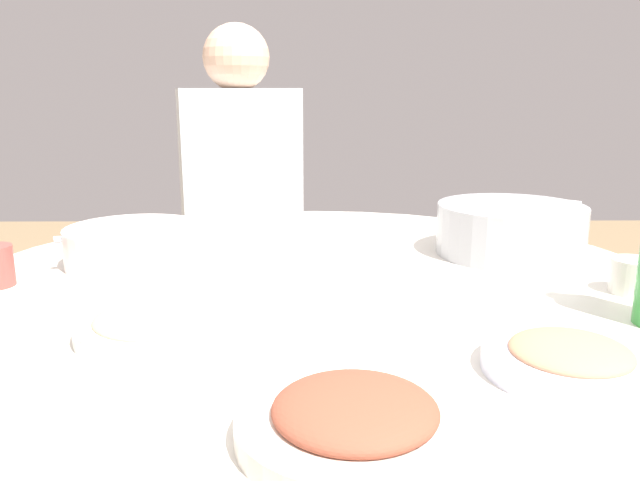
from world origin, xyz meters
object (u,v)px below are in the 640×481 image
object	(u,v)px
dish_stirfry	(352,420)
dish_noodles	(155,323)
soup_bowl	(133,246)
tea_cup_far	(631,276)
rice_bowl	(509,228)
dish_shrimp	(567,359)
stool_for_diner_left	(244,351)
round_dining_table	(313,358)
diner_left	(239,179)

from	to	relation	value
dish_stirfry	dish_noodles	size ratio (longest dim) A/B	1.06
soup_bowl	dish_stirfry	xyz separation A→B (m)	(0.59, 0.36, -0.01)
soup_bowl	tea_cup_far	bearing A→B (deg)	78.04
rice_bowl	dish_noodles	xyz separation A→B (m)	(0.41, -0.58, -0.03)
rice_bowl	dish_noodles	world-z (taller)	rice_bowl
dish_shrimp	stool_for_diner_left	world-z (taller)	dish_shrimp
round_dining_table	stool_for_diner_left	size ratio (longest dim) A/B	2.63
round_dining_table	diner_left	distance (m)	0.91
dish_shrimp	diner_left	world-z (taller)	diner_left
dish_stirfry	tea_cup_far	distance (m)	0.62
soup_bowl	stool_for_diner_left	size ratio (longest dim) A/B	0.53
dish_shrimp	dish_stirfry	size ratio (longest dim) A/B	0.89
round_dining_table	diner_left	size ratio (longest dim) A/B	1.61
dish_shrimp	stool_for_diner_left	distance (m)	1.41
tea_cup_far	diner_left	size ratio (longest dim) A/B	0.09
round_dining_table	dish_shrimp	distance (m)	0.48
diner_left	stool_for_diner_left	bearing A→B (deg)	0.00
round_dining_table	stool_for_diner_left	distance (m)	0.96
soup_bowl	dish_shrimp	world-z (taller)	soup_bowl
tea_cup_far	stool_for_diner_left	xyz separation A→B (m)	(-0.93, -0.72, -0.53)
rice_bowl	dish_noodles	distance (m)	0.71
dish_shrimp	dish_noodles	distance (m)	0.50
round_dining_table	dish_stirfry	xyz separation A→B (m)	(0.48, 0.04, 0.16)
dish_shrimp	stool_for_diner_left	bearing A→B (deg)	-157.33
stool_for_diner_left	diner_left	bearing A→B (deg)	180.00
rice_bowl	dish_stirfry	world-z (taller)	rice_bowl
rice_bowl	diner_left	xyz separation A→B (m)	(-0.69, -0.60, -0.00)
tea_cup_far	round_dining_table	bearing A→B (deg)	-97.59
dish_shrimp	diner_left	distance (m)	1.32
dish_shrimp	dish_noodles	xyz separation A→B (m)	(-0.11, -0.49, 0.00)
tea_cup_far	stool_for_diner_left	distance (m)	1.29
dish_shrimp	rice_bowl	bearing A→B (deg)	170.32
soup_bowl	dish_noodles	bearing A→B (deg)	19.57
tea_cup_far	diner_left	xyz separation A→B (m)	(-0.93, -0.72, 0.02)
rice_bowl	stool_for_diner_left	size ratio (longest dim) A/B	0.60
rice_bowl	dish_noodles	size ratio (longest dim) A/B	1.35
soup_bowl	diner_left	distance (m)	0.77
soup_bowl	dish_stirfry	size ratio (longest dim) A/B	1.13
round_dining_table	dish_noodles	distance (m)	0.35
dish_stirfry	stool_for_diner_left	distance (m)	1.47
stool_for_diner_left	diner_left	world-z (taller)	diner_left
dish_stirfry	stool_for_diner_left	bearing A→B (deg)	-169.16
rice_bowl	dish_noodles	bearing A→B (deg)	-54.72
dish_stirfry	tea_cup_far	bearing A→B (deg)	132.39
dish_noodles	stool_for_diner_left	world-z (taller)	dish_noodles
dish_noodles	stool_for_diner_left	xyz separation A→B (m)	(-1.10, -0.02, -0.52)
dish_noodles	tea_cup_far	size ratio (longest dim) A/B	3.00
soup_bowl	tea_cup_far	xyz separation A→B (m)	(0.17, 0.82, -0.01)
rice_bowl	dish_shrimp	world-z (taller)	rice_bowl
dish_noodles	stool_for_diner_left	bearing A→B (deg)	-178.95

